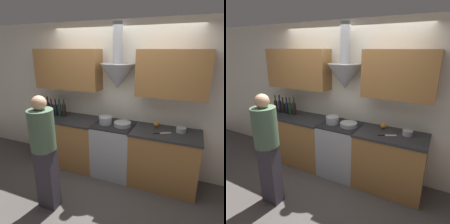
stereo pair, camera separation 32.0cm
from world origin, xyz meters
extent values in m
plane|color=#4C4744|center=(0.00, 0.00, 0.00)|extent=(12.00, 12.00, 0.00)
cube|color=silver|center=(0.00, 0.66, 1.30)|extent=(8.40, 0.06, 2.60)
cone|color=#A8AAAF|center=(0.00, 0.47, 1.72)|extent=(0.57, 0.57, 0.41)
cylinder|color=#A8AAAF|center=(0.00, 0.47, 2.24)|extent=(0.16, 0.16, 0.62)
cube|color=#9E6B38|center=(-0.96, 0.48, 1.80)|extent=(1.24, 0.32, 0.70)
cube|color=#9E6B38|center=(0.86, 0.48, 1.80)|extent=(1.04, 0.32, 0.70)
cube|color=#9E6B38|center=(-0.96, 0.33, 0.45)|extent=(1.24, 0.60, 0.90)
cube|color=#28282B|center=(-0.96, 0.33, 0.91)|extent=(1.27, 0.62, 0.03)
cube|color=#9E6B38|center=(0.86, 0.33, 0.45)|extent=(1.04, 0.60, 0.90)
cube|color=#28282B|center=(0.86, 0.33, 0.91)|extent=(1.07, 0.62, 0.03)
cube|color=#A8AAAF|center=(0.00, 0.33, 0.46)|extent=(0.67, 0.60, 0.91)
cube|color=black|center=(0.00, 0.03, 0.42)|extent=(0.47, 0.01, 0.41)
cube|color=black|center=(0.00, 0.33, 0.92)|extent=(0.67, 0.60, 0.02)
cube|color=#A8AAAF|center=(0.00, 0.60, 0.86)|extent=(0.67, 0.06, 0.10)
cylinder|color=black|center=(-1.50, 0.37, 1.03)|extent=(0.07, 0.07, 0.20)
sphere|color=black|center=(-1.50, 0.37, 1.13)|extent=(0.07, 0.07, 0.07)
cylinder|color=black|center=(-1.50, 0.37, 1.20)|extent=(0.03, 0.03, 0.10)
cylinder|color=#234C33|center=(-1.50, 0.37, 1.26)|extent=(0.03, 0.03, 0.02)
cylinder|color=black|center=(-1.40, 0.37, 1.04)|extent=(0.07, 0.07, 0.21)
sphere|color=black|center=(-1.40, 0.37, 1.14)|extent=(0.07, 0.07, 0.07)
cylinder|color=black|center=(-1.40, 0.37, 1.21)|extent=(0.03, 0.03, 0.10)
cylinder|color=black|center=(-1.40, 0.37, 1.27)|extent=(0.03, 0.03, 0.02)
cylinder|color=black|center=(-1.31, 0.37, 1.02)|extent=(0.07, 0.07, 0.18)
sphere|color=black|center=(-1.31, 0.37, 1.11)|extent=(0.07, 0.07, 0.07)
cylinder|color=black|center=(-1.31, 0.37, 1.18)|extent=(0.03, 0.03, 0.09)
cylinder|color=maroon|center=(-1.31, 0.37, 1.24)|extent=(0.03, 0.03, 0.02)
cylinder|color=black|center=(-1.21, 0.36, 1.03)|extent=(0.07, 0.07, 0.19)
sphere|color=black|center=(-1.21, 0.36, 1.12)|extent=(0.07, 0.07, 0.07)
cylinder|color=black|center=(-1.21, 0.36, 1.19)|extent=(0.03, 0.03, 0.10)
cylinder|color=#234C33|center=(-1.21, 0.36, 1.25)|extent=(0.03, 0.03, 0.02)
cylinder|color=black|center=(-1.11, 0.35, 1.04)|extent=(0.07, 0.07, 0.22)
sphere|color=black|center=(-1.11, 0.35, 1.15)|extent=(0.07, 0.07, 0.07)
cylinder|color=black|center=(-1.11, 0.35, 1.21)|extent=(0.03, 0.03, 0.08)
cylinder|color=#234C33|center=(-1.11, 0.35, 1.26)|extent=(0.03, 0.03, 0.02)
cylinder|color=black|center=(-1.03, 0.37, 1.04)|extent=(0.07, 0.07, 0.22)
sphere|color=black|center=(-1.03, 0.37, 1.15)|extent=(0.07, 0.07, 0.07)
cylinder|color=black|center=(-1.03, 0.37, 1.21)|extent=(0.03, 0.03, 0.09)
cylinder|color=#234C33|center=(-1.03, 0.37, 1.26)|extent=(0.03, 0.03, 0.02)
cylinder|color=#A8AAAF|center=(-0.15, 0.31, 0.99)|extent=(0.22, 0.22, 0.12)
cylinder|color=#A8AAAF|center=(0.15, 0.31, 0.96)|extent=(0.28, 0.28, 0.07)
sphere|color=orange|center=(0.68, 0.50, 0.97)|extent=(0.08, 0.08, 0.08)
cylinder|color=#A8AAAF|center=(1.07, 0.40, 0.97)|extent=(0.15, 0.15, 0.08)
cube|color=silver|center=(0.85, 0.27, 0.94)|extent=(0.17, 0.11, 0.01)
cube|color=black|center=(0.73, 0.21, 0.94)|extent=(0.10, 0.07, 0.01)
cube|color=#38333D|center=(-0.56, -0.76, 0.45)|extent=(0.27, 0.18, 0.90)
cylinder|color=#4C664C|center=(-0.56, -0.76, 1.17)|extent=(0.32, 0.32, 0.54)
sphere|color=tan|center=(-0.56, -0.76, 1.52)|extent=(0.19, 0.19, 0.19)
camera|label=1|loc=(1.14, -2.60, 2.16)|focal=32.00mm
camera|label=2|loc=(1.43, -2.47, 2.16)|focal=32.00mm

